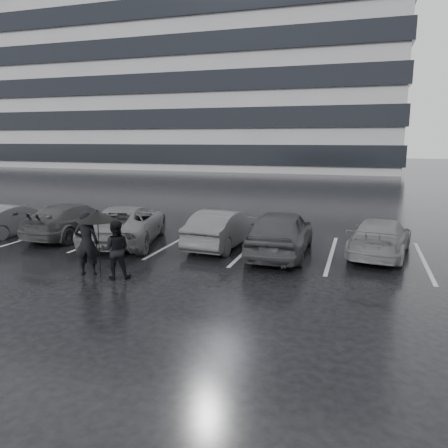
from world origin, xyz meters
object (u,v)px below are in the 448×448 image
car_west_a (222,228)px  pedestrian_left (87,243)px  car_main (281,232)px  car_west_c (74,220)px  car_east (380,237)px  car_west_d (15,219)px  pedestrian_right (116,250)px  car_west_b (126,224)px

car_west_a → pedestrian_left: size_ratio=2.22×
car_main → car_west_a: bearing=-14.1°
car_west_c → car_east: size_ratio=1.07×
car_west_c → pedestrian_left: (3.37, -4.03, 0.25)m
car_west_a → car_east: 5.26m
pedestrian_left → car_west_d: bearing=-49.5°
car_west_d → pedestrian_right: bearing=158.5°
car_main → pedestrian_right: pedestrian_right is taller
car_west_a → car_west_c: bearing=6.1°
car_main → car_west_d: 10.69m
car_west_c → pedestrian_right: bearing=141.0°
car_west_a → car_west_d: size_ratio=1.11×
car_west_c → car_west_d: bearing=11.4°
car_east → car_main: bearing=25.0°
car_west_b → pedestrian_right: bearing=101.3°
car_east → car_west_a: bearing=13.1°
car_west_b → car_west_c: size_ratio=1.10×
pedestrian_left → car_west_c: bearing=-67.5°
car_west_b → pedestrian_left: bearing=88.9°
car_west_b → car_west_d: car_west_b is taller
car_east → pedestrian_left: bearing=39.2°
car_east → car_west_b: bearing=14.6°
car_west_d → car_main: bearing=-172.8°
car_east → car_west_c: bearing=11.7°
car_west_c → car_main: bearing=-177.8°
car_west_d → pedestrian_left: 7.01m
car_east → pedestrian_left: size_ratio=2.32×
car_west_a → pedestrian_left: 4.96m
car_west_a → car_west_b: size_ratio=0.81×
car_main → pedestrian_left: bearing=37.0°
car_west_c → car_east: (11.22, 0.59, -0.04)m
car_main → pedestrian_left: 6.03m
car_main → pedestrian_left: size_ratio=2.48×
car_west_d → car_east: bearing=-169.1°
car_main → car_west_d: bearing=-1.0°
pedestrian_left → car_main: bearing=-159.5°
pedestrian_left → pedestrian_right: 0.95m
car_west_d → pedestrian_right: 7.84m
car_west_d → car_east: car_east is taller
car_main → pedestrian_right: bearing=43.6°
pedestrian_left → car_west_b: bearing=-93.5°
car_west_b → car_east: car_west_b is taller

